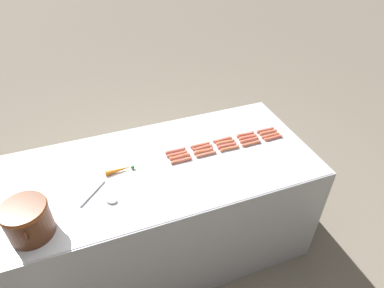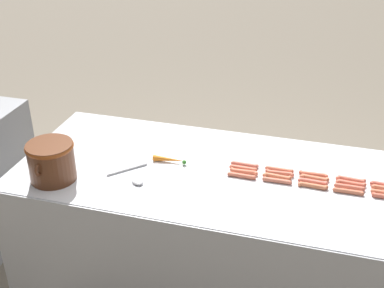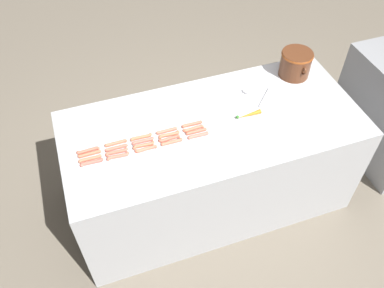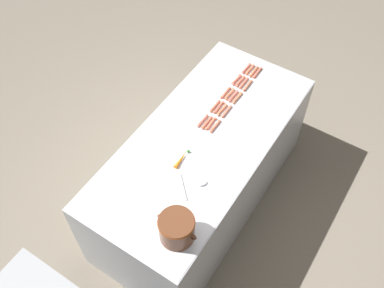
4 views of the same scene
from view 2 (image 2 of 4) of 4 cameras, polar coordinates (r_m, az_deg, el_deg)
griddle_counter at (r=2.78m, az=2.42°, el=-10.69°), size 0.93×2.03×0.86m
hot_dog_1 at (r=2.47m, az=17.53°, el=-5.23°), size 0.02×0.15×0.02m
hot_dog_2 at (r=2.46m, az=13.73°, el=-4.70°), size 0.03×0.15×0.02m
hot_dog_3 at (r=2.47m, az=9.75°, el=-4.18°), size 0.02×0.15×0.02m
hot_dog_4 at (r=2.48m, az=5.73°, el=-3.65°), size 0.02×0.15×0.02m
hot_dog_6 at (r=2.50m, az=17.66°, el=-4.74°), size 0.02×0.15×0.02m
hot_dog_7 at (r=2.49m, az=13.73°, el=-4.24°), size 0.03×0.15×0.02m
hot_dog_8 at (r=2.50m, az=9.76°, el=-3.70°), size 0.03×0.15×0.02m
hot_dog_9 at (r=2.52m, az=5.98°, el=-3.18°), size 0.03×0.15×0.02m
hot_dog_11 at (r=2.53m, az=17.79°, el=-4.33°), size 0.03×0.15×0.02m
hot_dog_12 at (r=2.52m, az=13.88°, el=-3.82°), size 0.03×0.15×0.02m
hot_dog_13 at (r=2.53m, az=10.03°, el=-3.31°), size 0.03×0.15×0.02m
hot_dog_14 at (r=2.54m, az=5.91°, el=-2.79°), size 0.02×0.15×0.02m
hot_dog_16 at (r=2.56m, az=17.78°, el=-3.90°), size 0.03×0.15×0.02m
hot_dog_17 at (r=2.55m, az=13.78°, el=-3.40°), size 0.03×0.15×0.02m
hot_dog_18 at (r=2.56m, az=10.01°, el=-2.92°), size 0.02×0.15×0.02m
hot_dog_19 at (r=2.57m, az=6.07°, el=-2.37°), size 0.03×0.15×0.02m
bean_pot at (r=2.51m, az=-15.87°, el=-1.73°), size 0.29×0.23×0.20m
serving_spoon at (r=2.48m, az=-6.69°, el=-3.82°), size 0.22×0.22×0.02m
carrot at (r=2.60m, az=-2.56°, el=-1.80°), size 0.04×0.18×0.03m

